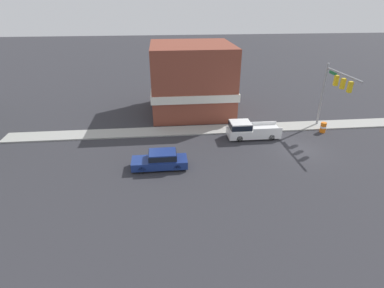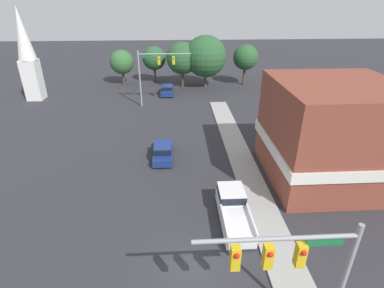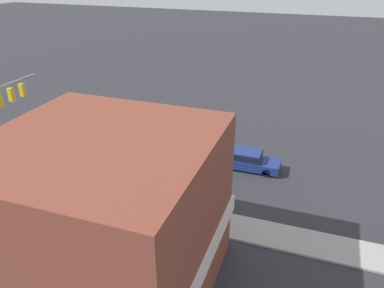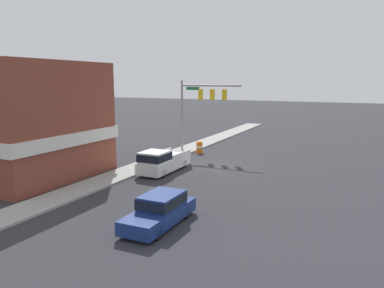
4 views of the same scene
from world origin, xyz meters
name	(u,v)px [view 3 (image 3 of 4)]	position (x,y,z in m)	size (l,w,h in m)	color
ground_plane	(90,153)	(0.00, 0.00, 0.00)	(200.00, 200.00, 0.00)	#2D2D33
sidewalk_curb	(47,186)	(5.70, 0.00, 0.07)	(2.40, 60.00, 0.14)	#9E9E99
near_signal_assembly	(1,106)	(3.93, -4.59, 5.17)	(6.26, 0.49, 7.10)	gray
car_lead	(248,160)	(-1.96, 13.56, 0.80)	(1.80, 4.78, 1.55)	black
pickup_truck_parked	(113,171)	(3.32, 4.31, 0.91)	(1.95, 5.44, 1.84)	black
construction_barrel	(18,160)	(3.90, -4.20, 0.58)	(0.62, 0.62, 1.14)	orange
corner_brick_building	(107,221)	(12.26, 9.45, 4.09)	(10.02, 10.11, 8.43)	brown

